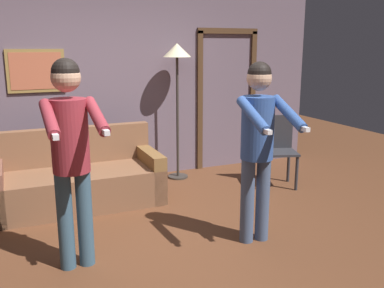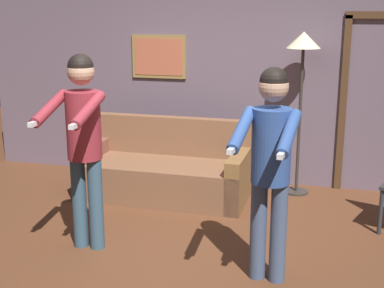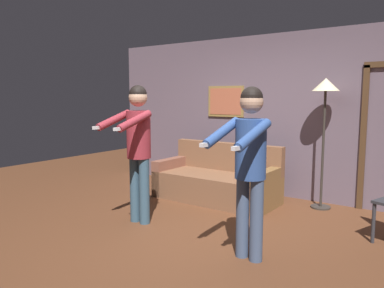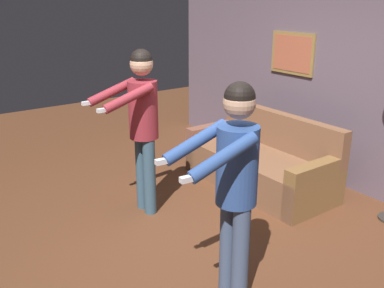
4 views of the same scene
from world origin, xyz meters
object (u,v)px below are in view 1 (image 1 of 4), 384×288
object	(u,v)px
couch	(78,181)
person_standing_right	(258,136)
person_standing_left	(71,145)
torchiere_lamp	(177,64)
dining_chair_distant	(278,146)

from	to	relation	value
couch	person_standing_right	xyz separation A→B (m)	(1.39, -1.68, 0.75)
person_standing_right	couch	bearing A→B (deg)	129.46
couch	person_standing_right	bearing A→B (deg)	-50.54
person_standing_left	person_standing_right	xyz separation A→B (m)	(1.64, -0.18, -0.04)
person_standing_left	person_standing_right	bearing A→B (deg)	-6.30
couch	torchiere_lamp	xyz separation A→B (m)	(1.46, 0.50, 1.32)
couch	torchiere_lamp	distance (m)	2.03
couch	dining_chair_distant	bearing A→B (deg)	-7.04
person_standing_right	dining_chair_distant	bearing A→B (deg)	48.74
person_standing_left	dining_chair_distant	world-z (taller)	person_standing_left
torchiere_lamp	person_standing_left	size ratio (longest dim) A/B	1.07
person_standing_right	dining_chair_distant	xyz separation A→B (m)	(1.20, 1.36, -0.50)
person_standing_right	dining_chair_distant	distance (m)	1.88
couch	person_standing_right	world-z (taller)	person_standing_right
torchiere_lamp	dining_chair_distant	bearing A→B (deg)	-36.07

